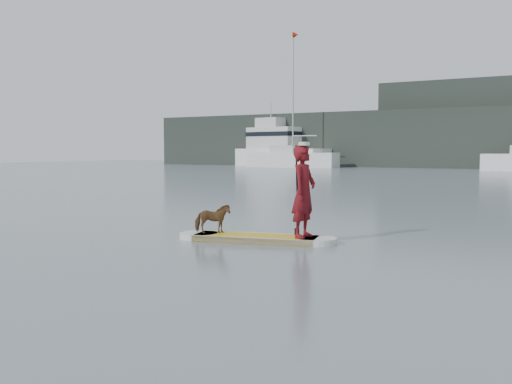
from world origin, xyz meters
The scene contains 9 objects.
ground centered at (0.00, 0.00, 0.00)m, with size 140.00×140.00×0.00m, color slate.
paddleboard centered at (-2.93, 1.77, 0.06)m, with size 3.23×1.41×0.12m.
paddler centered at (-1.97, 2.00, 1.03)m, with size 0.66×0.43×1.82m, color maroon.
white_cap centered at (-1.97, 2.00, 1.97)m, with size 0.22×0.22×0.07m, color silver.
dog centered at (-3.84, 1.54, 0.42)m, with size 0.33×0.72×0.61m, color brown.
paddle centered at (-2.21, 2.19, 0.80)m, with size 0.11×0.30×2.00m.
sailboat_b centered at (-24.47, 46.25, 0.98)m, with size 9.75×3.68×14.18m.
motor_yacht_b centered at (-27.70, 49.29, 2.04)m, with size 11.51×5.66×7.27m.
shore_building_west centered at (-10.00, 54.00, 4.50)m, with size 14.00×4.00×9.00m, color black.
Camera 1 is at (2.86, -8.14, 1.85)m, focal length 40.00 mm.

